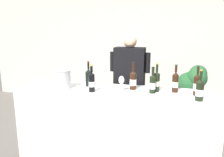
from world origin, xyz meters
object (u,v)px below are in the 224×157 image
at_px(wine_glass, 121,81).
at_px(person_server, 129,93).
at_px(ice_bucket, 62,79).
at_px(wine_bottle_1, 153,84).
at_px(wine_bottle_4, 89,77).
at_px(wine_bottle_5, 197,85).
at_px(wine_bottle_7, 156,81).
at_px(wine_bottle_3, 175,82).
at_px(wine_bottle_0, 92,82).
at_px(wine_bottle_6, 133,80).
at_px(potted_shrub, 191,90).
at_px(wine_bottle_2, 200,90).

bearing_deg(wine_glass, person_server, 91.44).
height_order(ice_bucket, person_server, person_server).
xyz_separation_m(wine_bottle_1, ice_bucket, (-1.15, -0.08, 0.01)).
distance_m(wine_bottle_4, wine_bottle_5, 1.36).
bearing_deg(wine_bottle_7, wine_bottle_3, 6.88).
height_order(wine_bottle_0, wine_bottle_4, wine_bottle_4).
distance_m(wine_bottle_4, wine_bottle_6, 0.60).
xyz_separation_m(wine_bottle_4, wine_bottle_5, (1.36, -0.08, 0.00)).
bearing_deg(potted_shrub, wine_bottle_4, -140.37).
bearing_deg(person_server, wine_bottle_7, -49.90).
bearing_deg(wine_glass, wine_bottle_0, -161.93).
xyz_separation_m(wine_bottle_2, wine_bottle_7, (-0.47, 0.25, 0.01)).
xyz_separation_m(wine_bottle_1, wine_bottle_3, (0.26, 0.11, 0.01)).
distance_m(wine_bottle_2, wine_bottle_7, 0.53).
height_order(wine_bottle_2, wine_bottle_3, wine_bottle_3).
distance_m(wine_bottle_2, potted_shrub, 1.50).
bearing_deg(wine_glass, wine_bottle_6, 47.40).
xyz_separation_m(wine_bottle_0, wine_bottle_3, (0.98, 0.25, -0.00)).
distance_m(wine_bottle_2, wine_bottle_3, 0.37).
xyz_separation_m(wine_bottle_4, wine_glass, (0.48, -0.14, 0.01)).
xyz_separation_m(wine_bottle_1, wine_bottle_6, (-0.25, 0.11, 0.01)).
xyz_separation_m(wine_bottle_2, potted_shrub, (0.05, 1.45, -0.38)).
bearing_deg(wine_bottle_2, wine_bottle_4, 168.31).
bearing_deg(ice_bucket, wine_bottle_1, 3.81).
height_order(wine_bottle_2, wine_glass, wine_bottle_2).
distance_m(wine_bottle_3, person_server, 0.87).
bearing_deg(wine_bottle_2, wine_bottle_5, 92.97).
relative_size(wine_bottle_2, person_server, 0.20).
distance_m(wine_bottle_5, person_server, 1.10).
distance_m(wine_bottle_4, ice_bucket, 0.35).
distance_m(wine_bottle_3, wine_bottle_6, 0.51).
bearing_deg(wine_bottle_3, wine_bottle_2, -48.03).
distance_m(wine_bottle_0, wine_bottle_2, 1.23).
bearing_deg(wine_bottle_2, wine_bottle_1, 162.31).
bearing_deg(wine_bottle_0, wine_glass, 18.07).
bearing_deg(potted_shrub, wine_bottle_5, -92.57).
bearing_deg(wine_bottle_0, person_server, 65.74).
xyz_separation_m(wine_bottle_3, potted_shrub, (0.29, 1.18, -0.39)).
bearing_deg(wine_bottle_5, wine_bottle_0, -171.87).
height_order(wine_bottle_2, potted_shrub, wine_bottle_2).
distance_m(wine_bottle_3, wine_bottle_5, 0.25).
height_order(wine_bottle_0, wine_bottle_7, wine_bottle_7).
height_order(wine_bottle_3, person_server, person_server).
bearing_deg(wine_bottle_3, wine_bottle_5, -17.50).
bearing_deg(wine_glass, wine_bottle_7, 14.87).
relative_size(ice_bucket, potted_shrub, 0.21).
xyz_separation_m(wine_bottle_1, wine_bottle_7, (0.04, 0.09, 0.01)).
height_order(wine_bottle_5, person_server, person_server).
xyz_separation_m(wine_bottle_1, wine_bottle_4, (-0.86, 0.12, 0.01)).
distance_m(wine_bottle_1, person_server, 0.78).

